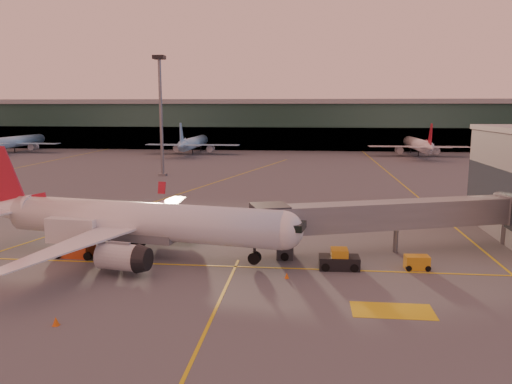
# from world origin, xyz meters

# --- Properties ---
(ground) EXTENTS (600.00, 600.00, 0.00)m
(ground) POSITION_xyz_m (0.00, 0.00, 0.00)
(ground) COLOR #4C4F54
(ground) RESTS_ON ground
(taxi_markings) EXTENTS (100.12, 173.00, 0.01)m
(taxi_markings) POSITION_xyz_m (-7.32, 44.49, 0.01)
(taxi_markings) COLOR gold
(taxi_markings) RESTS_ON ground
(terminal) EXTENTS (400.00, 20.00, 17.60)m
(terminal) POSITION_xyz_m (0.00, 141.79, 8.76)
(terminal) COLOR #19382D
(terminal) RESTS_ON ground
(mast_west_near) EXTENTS (2.40, 2.40, 25.60)m
(mast_west_near) POSITION_xyz_m (-20.00, 66.00, 14.86)
(mast_west_near) COLOR slate
(mast_west_near) RESTS_ON ground
(distant_aircraft_row) EXTENTS (290.00, 34.00, 13.00)m
(distant_aircraft_row) POSITION_xyz_m (-21.00, 118.00, 0.00)
(distant_aircraft_row) COLOR #8AC1E8
(distant_aircraft_row) RESTS_ON ground
(main_airplane) EXTENTS (35.44, 32.15, 10.74)m
(main_airplane) POSITION_xyz_m (-5.79, 7.46, 3.49)
(main_airplane) COLOR white
(main_airplane) RESTS_ON ground
(jet_bridge) EXTENTS (30.34, 12.76, 5.48)m
(jet_bridge) POSITION_xyz_m (22.10, 12.03, 3.76)
(jet_bridge) COLOR slate
(jet_bridge) RESTS_ON ground
(catering_truck) EXTENTS (5.27, 2.66, 3.98)m
(catering_truck) POSITION_xyz_m (-11.41, 6.65, 2.26)
(catering_truck) COLOR #B6411A
(catering_truck) RESTS_ON ground
(gpu_cart) EXTENTS (2.30, 1.46, 1.30)m
(gpu_cart) POSITION_xyz_m (21.78, 5.95, 0.63)
(gpu_cart) COLOR orange
(gpu_cart) RESTS_ON ground
(pushback_tug) EXTENTS (3.74, 2.10, 1.90)m
(pushback_tug) POSITION_xyz_m (14.65, 5.40, 0.77)
(pushback_tug) COLOR black
(pushback_tug) RESTS_ON ground
(cone_nose) EXTENTS (0.49, 0.49, 0.62)m
(cone_nose) POSITION_xyz_m (15.28, 6.59, 0.30)
(cone_nose) COLOR #E35B0B
(cone_nose) RESTS_ON ground
(cone_wing_right) EXTENTS (0.49, 0.49, 0.62)m
(cone_wing_right) POSITION_xyz_m (-5.40, -9.00, 0.30)
(cone_wing_right) COLOR #E35B0B
(cone_wing_right) RESTS_ON ground
(cone_wing_left) EXTENTS (0.44, 0.44, 0.56)m
(cone_wing_left) POSITION_xyz_m (-5.38, 26.18, 0.27)
(cone_wing_left) COLOR #E35B0B
(cone_wing_left) RESTS_ON ground
(cone_fwd) EXTENTS (0.40, 0.40, 0.50)m
(cone_fwd) POSITION_xyz_m (9.95, 2.25, 0.24)
(cone_fwd) COLOR #E35B0B
(cone_fwd) RESTS_ON ground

